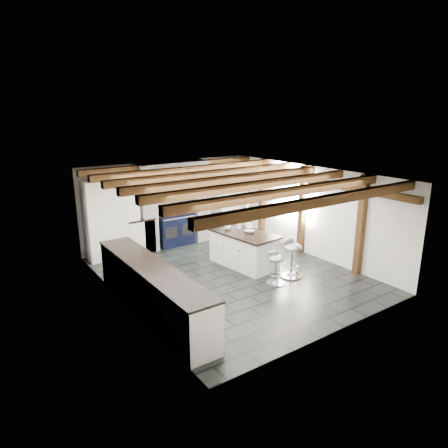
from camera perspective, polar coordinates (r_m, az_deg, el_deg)
ground at (r=9.19m, az=0.92°, el=-7.27°), size 6.00×6.00×0.00m
room_shell at (r=9.68m, az=-6.90°, el=0.50°), size 6.00×6.03×6.00m
range_cooker at (r=11.19m, az=-7.09°, el=-0.58°), size 1.00×0.63×0.99m
kitchen_island at (r=9.61m, az=2.84°, el=-3.51°), size 1.07×1.77×1.11m
bar_stool_near at (r=9.03m, az=9.62°, el=-4.18°), size 0.48×0.48×0.89m
bar_stool_far at (r=8.65m, az=7.39°, el=-5.65°), size 0.47×0.47×0.74m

